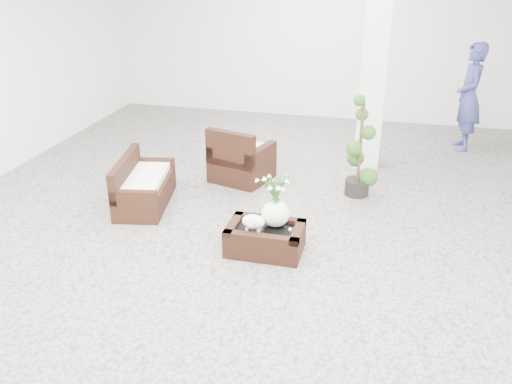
% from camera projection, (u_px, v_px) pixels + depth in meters
% --- Properties ---
extents(ground, '(11.00, 11.00, 0.00)m').
position_uv_depth(ground, '(258.00, 233.00, 7.04)').
color(ground, gray).
rests_on(ground, ground).
extents(column, '(0.40, 0.40, 3.50)m').
position_uv_depth(column, '(375.00, 61.00, 8.53)').
color(column, white).
rests_on(column, ground).
extents(coffee_table, '(0.90, 0.60, 0.31)m').
position_uv_depth(coffee_table, '(265.00, 240.00, 6.55)').
color(coffee_table, '#32190E').
rests_on(coffee_table, ground).
extents(sheep_figurine, '(0.28, 0.23, 0.21)m').
position_uv_depth(sheep_figurine, '(253.00, 223.00, 6.38)').
color(sheep_figurine, white).
rests_on(sheep_figurine, coffee_table).
extents(planter_narcissus, '(0.44, 0.44, 0.80)m').
position_uv_depth(planter_narcissus, '(276.00, 195.00, 6.39)').
color(planter_narcissus, white).
rests_on(planter_narcissus, coffee_table).
extents(tealight, '(0.04, 0.04, 0.03)m').
position_uv_depth(tealight, '(290.00, 229.00, 6.43)').
color(tealight, white).
rests_on(tealight, coffee_table).
extents(armchair, '(1.01, 0.98, 0.88)m').
position_uv_depth(armchair, '(242.00, 153.00, 8.49)').
color(armchair, '#32190E').
rests_on(armchair, ground).
extents(loveseat, '(0.86, 1.40, 0.70)m').
position_uv_depth(loveseat, '(144.00, 182.00, 7.69)').
color(loveseat, '#32190E').
rests_on(loveseat, ground).
extents(topiary, '(0.40, 0.40, 1.49)m').
position_uv_depth(topiary, '(360.00, 147.00, 7.83)').
color(topiary, '#244516').
rests_on(topiary, ground).
extents(shopper, '(0.52, 0.74, 1.91)m').
position_uv_depth(shopper, '(469.00, 97.00, 9.62)').
color(shopper, navy).
rests_on(shopper, ground).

